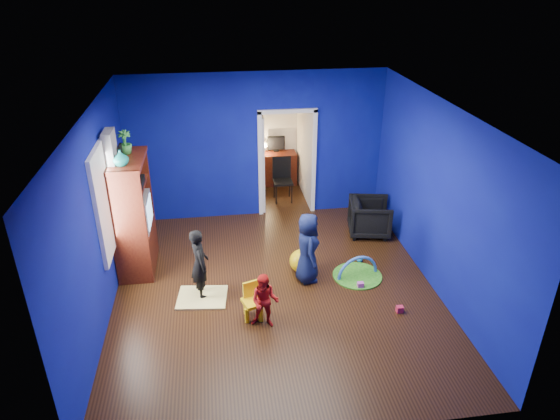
{
  "coord_description": "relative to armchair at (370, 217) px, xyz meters",
  "views": [
    {
      "loc": [
        -0.85,
        -6.46,
        4.67
      ],
      "look_at": [
        0.12,
        0.4,
        1.22
      ],
      "focal_mm": 32.0,
      "sensor_mm": 36.0,
      "label": 1
    }
  ],
  "objects": [
    {
      "name": "desk_lamp",
      "position": [
        -1.7,
        2.71,
        0.58
      ],
      "size": [
        0.14,
        0.14,
        0.14
      ],
      "primitive_type": "sphere",
      "color": "#FFD88C",
      "rests_on": "study_desk"
    },
    {
      "name": "desk_monitor",
      "position": [
        -1.42,
        2.77,
        0.6
      ],
      "size": [
        0.4,
        0.05,
        0.32
      ],
      "primitive_type": "cube",
      "color": "black",
      "rests_on": "study_desk"
    },
    {
      "name": "wall_back",
      "position": [
        -2.02,
        1.14,
        1.1
      ],
      "size": [
        5.0,
        0.02,
        2.9
      ],
      "primitive_type": "cube",
      "color": "navy",
      "rests_on": "floor"
    },
    {
      "name": "toy_0",
      "position": [
        -0.26,
        -2.4,
        -0.3
      ],
      "size": [
        0.1,
        0.08,
        0.1
      ],
      "primitive_type": "cube",
      "color": "red",
      "rests_on": "floor"
    },
    {
      "name": "toy_3",
      "position": [
        -0.67,
        -1.72,
        -0.3
      ],
      "size": [
        0.1,
        0.08,
        0.1
      ],
      "primitive_type": "cube",
      "color": "#D14EB6",
      "rests_on": "floor"
    },
    {
      "name": "book_shelf",
      "position": [
        -1.42,
        2.76,
        1.67
      ],
      "size": [
        0.88,
        0.24,
        0.04
      ],
      "primitive_type": "cube",
      "color": "white",
      "rests_on": "study_desk"
    },
    {
      "name": "ceiling",
      "position": [
        -2.02,
        -1.61,
        2.55
      ],
      "size": [
        5.0,
        5.5,
        0.01
      ],
      "primitive_type": "cube",
      "color": "white",
      "rests_on": "wall_back"
    },
    {
      "name": "toddler_red",
      "position": [
        -2.28,
        -2.42,
        0.07
      ],
      "size": [
        0.48,
        0.42,
        0.84
      ],
      "primitive_type": "imported",
      "rotation": [
        0.0,
        0.0,
        -0.28
      ],
      "color": "red",
      "rests_on": "floor"
    },
    {
      "name": "floor",
      "position": [
        -2.02,
        -1.61,
        -0.35
      ],
      "size": [
        5.0,
        5.5,
        0.01
      ],
      "primitive_type": "cube",
      "color": "black",
      "rests_on": "ground"
    },
    {
      "name": "play_mat",
      "position": [
        -0.62,
        -1.4,
        -0.34
      ],
      "size": [
        0.81,
        0.81,
        0.02
      ],
      "primitive_type": "cylinder",
      "color": "#408F20",
      "rests_on": "floor"
    },
    {
      "name": "wall_right",
      "position": [
        0.48,
        -1.61,
        1.1
      ],
      "size": [
        0.02,
        5.5,
        2.9
      ],
      "primitive_type": "cube",
      "color": "navy",
      "rests_on": "floor"
    },
    {
      "name": "yellow_blanket",
      "position": [
        -3.17,
        -1.65,
        -0.33
      ],
      "size": [
        0.82,
        0.68,
        0.03
      ],
      "primitive_type": "cube",
      "rotation": [
        0.0,
        0.0,
        -0.12
      ],
      "color": "#F2E07A",
      "rests_on": "floor"
    },
    {
      "name": "vase",
      "position": [
        -4.23,
        -0.87,
        1.73
      ],
      "size": [
        0.3,
        0.3,
        0.24
      ],
      "primitive_type": "imported",
      "rotation": [
        0.0,
        0.0,
        0.37
      ],
      "color": "#0C5765",
      "rests_on": "tv_armoire"
    },
    {
      "name": "doorway",
      "position": [
        -1.42,
        1.14,
        0.7
      ],
      "size": [
        1.16,
        0.1,
        2.1
      ],
      "primitive_type": "cube",
      "color": "white",
      "rests_on": "floor"
    },
    {
      "name": "curtain",
      "position": [
        -4.39,
        -0.71,
        0.9
      ],
      "size": [
        0.14,
        0.42,
        2.4
      ],
      "primitive_type": "cube",
      "color": "slate",
      "rests_on": "floor"
    },
    {
      "name": "folding_chair",
      "position": [
        -1.42,
        1.69,
        0.11
      ],
      "size": [
        0.4,
        0.4,
        0.92
      ],
      "primitive_type": "cube",
      "color": "black",
      "rests_on": "floor"
    },
    {
      "name": "hopper_ball",
      "position": [
        -1.52,
        -1.11,
        -0.15
      ],
      "size": [
        0.39,
        0.39,
        0.39
      ],
      "primitive_type": "sphere",
      "color": "yellow",
      "rests_on": "floor"
    },
    {
      "name": "wall_left",
      "position": [
        -4.52,
        -1.61,
        1.1
      ],
      "size": [
        0.02,
        5.5,
        2.9
      ],
      "primitive_type": "cube",
      "color": "navy",
      "rests_on": "floor"
    },
    {
      "name": "toy_1",
      "position": [
        -0.46,
        -0.97,
        -0.29
      ],
      "size": [
        0.11,
        0.11,
        0.11
      ],
      "primitive_type": "sphere",
      "color": "#278EE2",
      "rests_on": "floor"
    },
    {
      "name": "toy_arch",
      "position": [
        -0.62,
        -1.4,
        -0.33
      ],
      "size": [
        0.73,
        0.2,
        0.73
      ],
      "primitive_type": "torus",
      "rotation": [
        1.57,
        0.0,
        0.21
      ],
      "color": "#3F8CD8",
      "rests_on": "floor"
    },
    {
      "name": "toy_2",
      "position": [
        -1.52,
        -1.37,
        -0.29
      ],
      "size": [
        0.11,
        0.11,
        0.11
      ],
      "primitive_type": "sphere",
      "color": "#32B15D",
      "rests_on": "floor"
    },
    {
      "name": "armchair",
      "position": [
        0.0,
        0.0,
        0.0
      ],
      "size": [
        0.89,
        0.87,
        0.69
      ],
      "primitive_type": "imported",
      "rotation": [
        0.0,
        0.0,
        1.38
      ],
      "color": "black",
      "rests_on": "floor"
    },
    {
      "name": "kid_chair",
      "position": [
        -2.43,
        -2.22,
        -0.1
      ],
      "size": [
        0.35,
        0.35,
        0.5
      ],
      "primitive_type": "cube",
      "rotation": [
        0.0,
        0.0,
        0.31
      ],
      "color": "yellow",
      "rests_on": "floor"
    },
    {
      "name": "child_navy",
      "position": [
        -1.47,
        -1.36,
        0.25
      ],
      "size": [
        0.38,
        0.58,
        1.19
      ],
      "primitive_type": "imported",
      "rotation": [
        0.0,
        0.0,
        1.58
      ],
      "color": "#0E1535",
      "rests_on": "floor"
    },
    {
      "name": "wall_front",
      "position": [
        -2.02,
        -4.36,
        1.1
      ],
      "size": [
        5.0,
        0.02,
        2.9
      ],
      "primitive_type": "cube",
      "color": "navy",
      "rests_on": "floor"
    },
    {
      "name": "child_black",
      "position": [
        -3.17,
        -1.55,
        0.23
      ],
      "size": [
        0.37,
        0.47,
        1.15
      ],
      "primitive_type": "imported",
      "rotation": [
        0.0,
        0.0,
        1.81
      ],
      "color": "black",
      "rests_on": "floor"
    },
    {
      "name": "crt_tv",
      "position": [
        -4.19,
        -0.57,
        0.67
      ],
      "size": [
        0.46,
        0.7,
        0.54
      ],
      "primitive_type": "cube",
      "color": "silver",
      "rests_on": "tv_armoire"
    },
    {
      "name": "window_left",
      "position": [
        -4.5,
        -1.26,
        1.2
      ],
      "size": [
        0.03,
        0.95,
        1.55
      ],
      "primitive_type": "cube",
      "color": "white",
      "rests_on": "wall_left"
    },
    {
      "name": "tv_armoire",
      "position": [
        -4.23,
        -0.57,
        0.63
      ],
      "size": [
        0.58,
        1.14,
        1.96
      ],
      "primitive_type": "cube",
      "color": "#41150A",
      "rests_on": "floor"
    },
    {
      "name": "alcove",
      "position": [
        -1.42,
        2.02,
        0.9
      ],
      "size": [
        1.0,
        1.75,
        2.5
      ],
      "primitive_type": null,
      "color": "silver",
      "rests_on": "floor"
    },
    {
      "name": "study_desk",
      "position": [
        -1.42,
        2.65,
        0.03
      ],
      "size": [
        0.88,
        0.44,
        0.75
      ],
      "primitive_type": "cube",
      "color": "#3D140A",
      "rests_on": "floor"
    },
    {
      "name": "potted_plant",
      "position": [
        -4.23,
        -0.35,
        1.8
      ],
      "size": [
        0.25,
        0.25,
        0.37
      ],
      "primitive_type": "imported",
      "rotation": [
        0.0,
        0.0,
        0.22
      ],
      "color": "#2F8233",
      "rests_on": "tv_armoire"
    }
  ]
}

